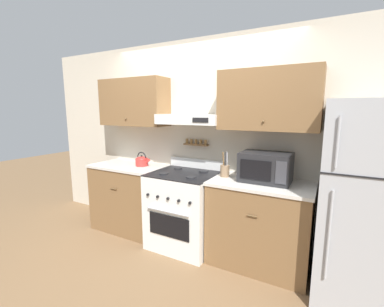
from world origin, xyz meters
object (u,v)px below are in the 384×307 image
(refrigerator, at_px, (373,205))
(tea_kettle, at_px, (142,161))
(stove_range, at_px, (184,209))
(microwave, at_px, (266,167))
(utensil_crock, at_px, (225,170))

(refrigerator, relative_size, tea_kettle, 8.00)
(stove_range, distance_m, microwave, 1.13)
(stove_range, distance_m, refrigerator, 1.93)
(stove_range, bearing_deg, microwave, 5.60)
(refrigerator, height_order, tea_kettle, refrigerator)
(microwave, bearing_deg, stove_range, -174.40)
(stove_range, xyz_separation_m, tea_kettle, (-0.71, 0.07, 0.53))
(stove_range, height_order, tea_kettle, tea_kettle)
(microwave, relative_size, utensil_crock, 1.80)
(refrigerator, xyz_separation_m, tea_kettle, (-2.59, 0.12, 0.12))
(stove_range, relative_size, tea_kettle, 4.76)
(microwave, bearing_deg, utensil_crock, -177.74)
(tea_kettle, bearing_deg, refrigerator, -2.58)
(tea_kettle, xyz_separation_m, utensil_crock, (1.20, 0.00, 0.01))
(stove_range, bearing_deg, utensil_crock, 8.62)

